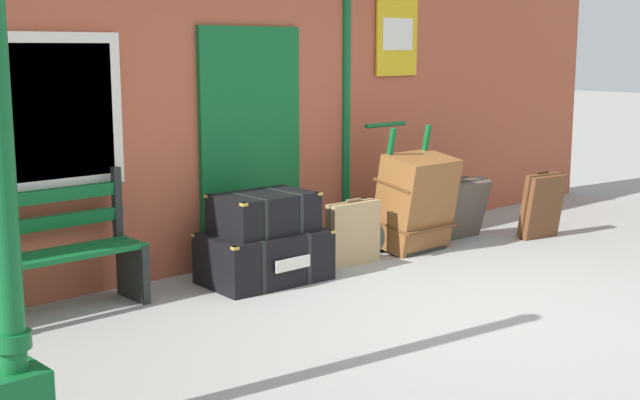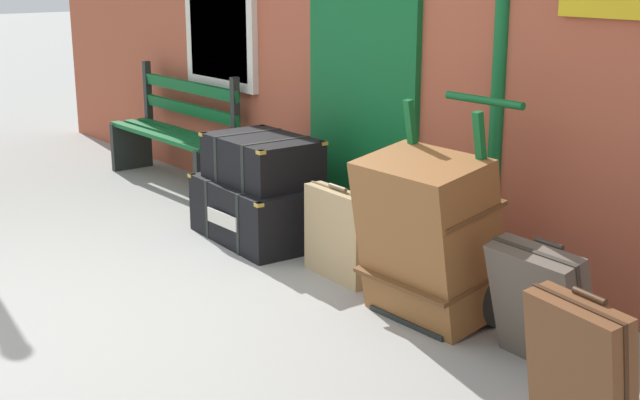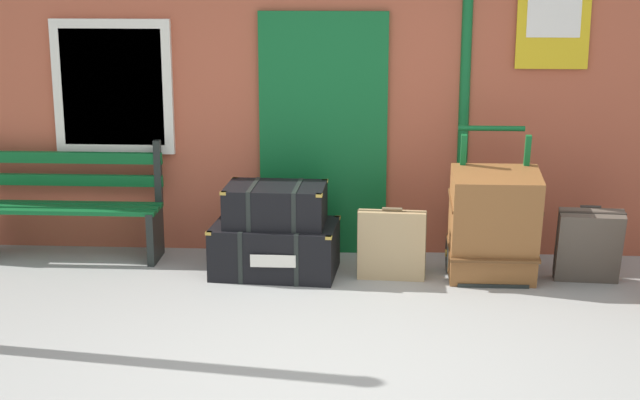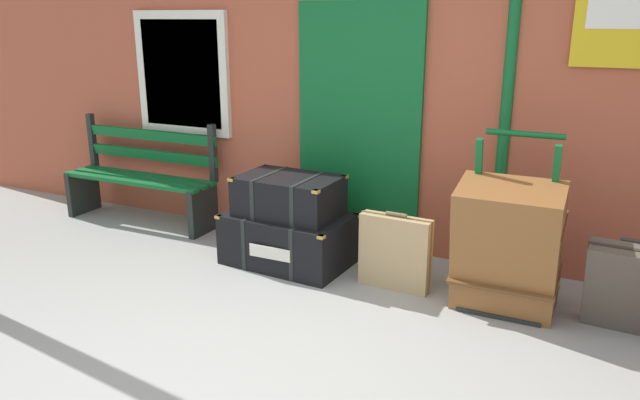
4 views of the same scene
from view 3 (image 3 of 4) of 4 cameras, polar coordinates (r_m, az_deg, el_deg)
name	(u,v)px [view 3 (image 3 of 4)]	position (r m, az deg, el deg)	size (l,w,h in m)	color
ground_plane	(332,365)	(6.08, 0.75, -9.96)	(60.00, 60.00, 0.00)	gray
brick_facade	(345,69)	(8.19, 1.52, 7.94)	(10.40, 0.35, 3.20)	#AD5138
platform_bench	(69,207)	(8.39, -14.99, -0.40)	(1.60, 0.43, 1.01)	#0F5B28
steamer_trunk_base	(275,248)	(7.74, -2.73, -2.95)	(1.05, 0.72, 0.43)	black
steamer_trunk_middle	(276,205)	(7.65, -2.70, -0.28)	(0.83, 0.58, 0.33)	black
porters_trolley	(490,243)	(7.79, 10.27, -2.58)	(0.71, 0.59, 1.20)	black
large_brown_trunk	(494,225)	(7.57, 10.48, -1.52)	(0.70, 0.58, 0.94)	brown
suitcase_caramel	(392,245)	(7.59, 4.36, -2.74)	(0.55, 0.16, 0.60)	tan
suitcase_cream	(589,246)	(7.75, 15.98, -2.68)	(0.52, 0.34, 0.64)	#51473D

